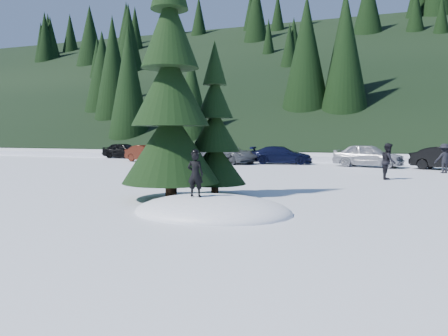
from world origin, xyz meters
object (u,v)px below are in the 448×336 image
(car_1, at_px, (148,154))
(car_2, at_px, (226,154))
(adult_2, at_px, (444,158))
(car_3, at_px, (281,155))
(adult_0, at_px, (388,161))
(spruce_short, at_px, (215,135))
(child_skier, at_px, (195,174))
(car_4, at_px, (368,155))
(spruce_tall, at_px, (170,98))
(car_0, at_px, (124,151))

(car_1, relative_size, car_2, 0.77)
(adult_2, xyz_separation_m, car_3, (-10.01, 3.93, -0.18))
(adult_0, bearing_deg, adult_2, -33.93)
(adult_0, relative_size, adult_2, 1.06)
(spruce_short, xyz_separation_m, adult_0, (5.73, 7.79, -1.24))
(adult_2, relative_size, car_3, 0.37)
(child_skier, bearing_deg, car_1, -62.11)
(child_skier, height_order, car_4, child_skier)
(adult_2, distance_m, car_1, 20.31)
(adult_2, relative_size, car_1, 0.42)
(spruce_short, relative_size, car_3, 1.23)
(spruce_tall, xyz_separation_m, adult_2, (9.61, 13.77, -2.51))
(spruce_tall, height_order, car_1, spruce_tall)
(car_3, bearing_deg, adult_2, -121.19)
(child_skier, relative_size, adult_2, 0.74)
(car_1, distance_m, car_3, 10.21)
(car_0, relative_size, car_3, 0.91)
(adult_0, bearing_deg, car_2, 52.81)
(car_2, bearing_deg, adult_2, -80.83)
(car_3, bearing_deg, car_4, -106.95)
(car_0, xyz_separation_m, car_3, (14.61, -2.30, -0.05))
(adult_0, height_order, car_4, adult_0)
(spruce_short, bearing_deg, adult_0, 53.64)
(spruce_tall, distance_m, car_4, 18.02)
(car_0, relative_size, car_4, 0.90)
(car_3, height_order, car_4, car_4)
(adult_0, bearing_deg, spruce_short, 141.84)
(spruce_short, relative_size, car_2, 1.07)
(car_2, height_order, car_3, car_2)
(adult_0, bearing_deg, spruce_tall, 141.97)
(child_skier, bearing_deg, car_0, -58.52)
(adult_2, relative_size, car_2, 0.32)
(spruce_short, bearing_deg, car_3, 94.91)
(car_3, bearing_deg, child_skier, 176.74)
(car_0, bearing_deg, spruce_short, -133.84)
(adult_0, bearing_deg, car_1, 65.49)
(car_3, bearing_deg, car_2, 89.80)
(adult_2, xyz_separation_m, car_2, (-13.94, 3.27, -0.11))
(child_skier, xyz_separation_m, car_4, (3.66, 19.13, -0.33))
(adult_2, bearing_deg, car_3, -42.37)
(spruce_tall, xyz_separation_m, car_1, (-10.53, 16.41, -2.68))
(spruce_short, bearing_deg, car_1, 127.52)
(car_1, bearing_deg, adult_0, -96.17)
(car_1, relative_size, car_3, 0.89)
(spruce_tall, xyz_separation_m, spruce_short, (1.00, 1.40, -1.22))
(car_2, distance_m, car_3, 3.98)
(spruce_tall, bearing_deg, adult_2, 55.08)
(child_skier, relative_size, car_3, 0.27)
(spruce_short, xyz_separation_m, car_3, (-1.40, 16.30, -1.47))
(adult_0, height_order, car_2, adult_0)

